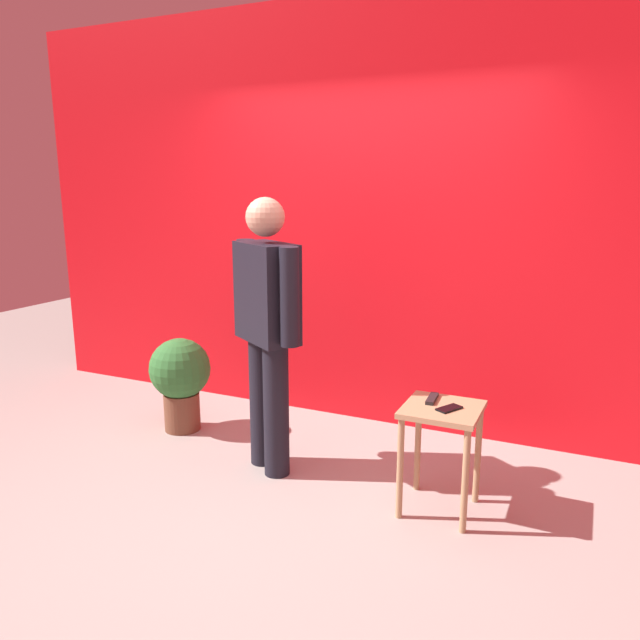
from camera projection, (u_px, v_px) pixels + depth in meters
ground_plane at (267, 502)px, 3.46m from camera, size 12.00×12.00×0.00m
back_wall_red at (363, 218)px, 4.44m from camera, size 5.84×0.12×3.05m
standing_person at (267, 322)px, 3.68m from camera, size 0.62×0.46×1.70m
side_table at (441, 429)px, 3.29m from camera, size 0.41×0.41×0.60m
cell_phone at (449, 408)px, 3.22m from camera, size 0.13×0.16×0.01m
tv_remote at (432, 399)px, 3.36m from camera, size 0.06×0.17×0.02m
potted_plant at (180, 376)px, 4.41m from camera, size 0.44×0.44×0.69m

